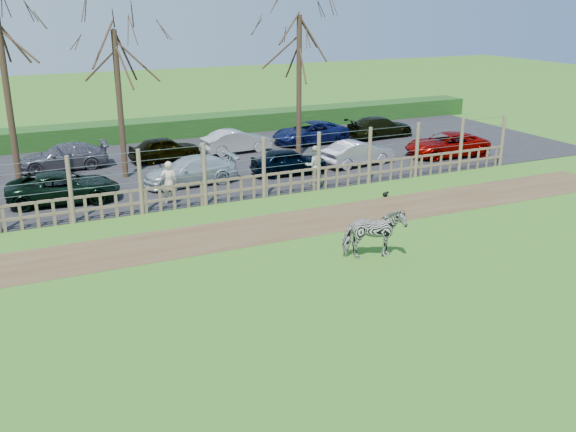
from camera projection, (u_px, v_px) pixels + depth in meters
name	position (u px, v px, depth m)	size (l,w,h in m)	color
ground	(293.00, 282.00, 18.40)	(120.00, 120.00, 0.00)	#56A735
dirt_strip	(238.00, 233.00, 22.26)	(34.00, 2.80, 0.01)	brown
asphalt	(163.00, 168.00, 30.83)	(44.00, 13.00, 0.04)	#232326
hedge	(131.00, 131.00, 36.66)	(46.00, 2.00, 1.10)	#1E4716
fence	(205.00, 186.00, 25.00)	(30.16, 0.16, 2.50)	brown
tree_left	(2.00, 56.00, 24.70)	(4.80, 4.80, 7.88)	#3D2B1E
tree_mid	(117.00, 69.00, 27.61)	(4.80, 4.80, 6.83)	#3D2B1E
tree_right	(299.00, 52.00, 31.54)	(4.80, 4.80, 7.35)	#3D2B1E
zebra	(374.00, 234.00, 19.88)	(0.86, 1.90, 1.60)	gray
visitor_a	(169.00, 183.00, 25.06)	(0.63, 0.41, 1.72)	beige
visitor_b	(314.00, 165.00, 27.67)	(0.84, 0.65, 1.72)	beige
crow	(385.00, 194.00, 26.34)	(0.27, 0.20, 0.22)	black
car_2	(64.00, 187.00, 25.38)	(1.99, 4.32, 1.20)	black
car_3	(190.00, 171.00, 27.84)	(1.68, 4.13, 1.20)	silver
car_4	(289.00, 161.00, 29.43)	(1.42, 3.52, 1.20)	black
car_5	(358.00, 153.00, 31.04)	(1.27, 3.64, 1.20)	#B5AEBC
car_6	(447.00, 145.00, 32.84)	(1.99, 4.32, 1.20)	#900400
car_9	(63.00, 157.00, 30.33)	(1.68, 4.13, 1.20)	#585560
car_10	(165.00, 149.00, 31.94)	(1.42, 3.52, 1.20)	black
car_11	(236.00, 141.00, 33.64)	(1.27, 3.64, 1.20)	beige
car_12	(310.00, 133.00, 35.79)	(1.99, 4.32, 1.20)	#0E164B
car_13	(380.00, 127.00, 37.34)	(1.68, 4.13, 1.20)	black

